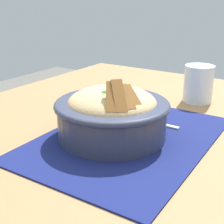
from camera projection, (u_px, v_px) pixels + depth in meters
table at (127, 170)px, 0.69m from camera, size 1.08×0.89×0.76m
placemat at (128, 138)px, 0.63m from camera, size 0.42×0.30×0.00m
bowl at (112, 112)px, 0.62m from camera, size 0.22×0.22×0.12m
fork at (147, 121)px, 0.70m from camera, size 0.02×0.13×0.00m
drinking_glass at (198, 86)px, 0.83m from camera, size 0.07×0.07×0.10m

